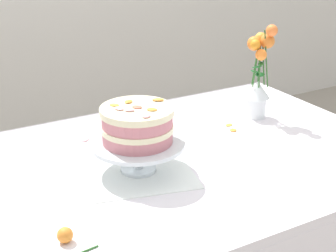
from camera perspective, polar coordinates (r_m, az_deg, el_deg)
The scene contains 10 objects.
dining_table at distance 1.76m, azimuth 2.48°, elevation -6.06°, with size 1.40×1.00×0.74m.
linen_napkin at distance 1.63m, azimuth -3.24°, elevation -4.86°, with size 0.32×0.32×0.00m, color white.
cake_stand at distance 1.59m, azimuth -3.30°, elevation -2.25°, with size 0.29×0.29×0.10m.
layer_cake at distance 1.56m, azimuth -3.36°, elevation 0.17°, with size 0.22×0.22×0.12m.
flower_vase at distance 2.02m, azimuth 9.86°, elevation 5.40°, with size 0.10×0.10×0.36m.
fallen_rose at distance 1.32m, azimuth -11.08°, elevation -11.64°, with size 0.11×0.09×0.04m.
loose_petal_0 at distance 1.86m, azimuth -8.98°, elevation -1.46°, with size 0.04×0.02×0.00m, color pink.
loose_petal_1 at distance 1.97m, azimuth 6.63°, elevation 0.13°, with size 0.03×0.02×0.00m, color yellow.
loose_petal_2 at distance 1.90m, azimuth -1.09°, elevation -0.57°, with size 0.03×0.02×0.01m, color orange.
loose_petal_3 at distance 1.93m, azimuth 7.10°, elevation -0.45°, with size 0.03×0.02×0.01m, color orange.
Camera 1 is at (-0.83, -1.32, 1.49)m, focal length 56.08 mm.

